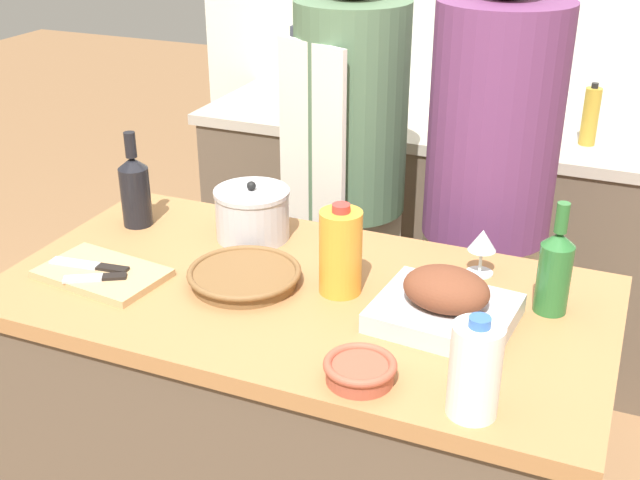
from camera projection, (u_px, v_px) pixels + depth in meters
kitchen_island at (303, 446)px, 2.05m from camera, size 1.40×0.73×0.91m
back_counter at (445, 232)px, 3.21m from camera, size 1.95×0.60×0.91m
back_wall at (482, 9)px, 3.15m from camera, size 2.45×0.10×2.55m
roasting_pan at (445, 303)px, 1.70m from camera, size 0.31×0.27×0.13m
wicker_basket at (244, 276)px, 1.87m from camera, size 0.27×0.27×0.04m
cutting_board at (102, 273)px, 1.90m from camera, size 0.31×0.22×0.02m
stock_pot at (252, 214)px, 2.08m from camera, size 0.20×0.20×0.16m
mixing_bowl at (360, 370)px, 1.52m from camera, size 0.14×0.14×0.04m
juice_jug at (341, 252)px, 1.80m from camera, size 0.10×0.10×0.22m
milk_jug at (475, 370)px, 1.40m from camera, size 0.09×0.09×0.20m
wine_bottle_green at (135, 189)px, 2.14m from camera, size 0.08×0.08×0.26m
wine_bottle_dark at (555, 270)px, 1.72m from camera, size 0.07×0.07×0.26m
wine_glass_left at (482, 243)px, 1.89m from camera, size 0.07×0.07×0.11m
knife_chef at (92, 266)px, 1.91m from camera, size 0.20×0.05×0.01m
knife_paring at (97, 278)px, 1.86m from camera, size 0.14×0.10×0.01m
stand_mixer at (315, 72)px, 3.19m from camera, size 0.18×0.14×0.31m
condiment_bottle_tall at (590, 116)px, 2.74m from camera, size 0.06×0.06×0.22m
condiment_bottle_short at (463, 96)px, 3.03m from camera, size 0.06×0.06×0.19m
person_cook_aproned at (349, 174)px, 2.56m from camera, size 0.37×0.39×1.63m
person_cook_guest at (488, 196)px, 2.34m from camera, size 0.37×0.37×1.67m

